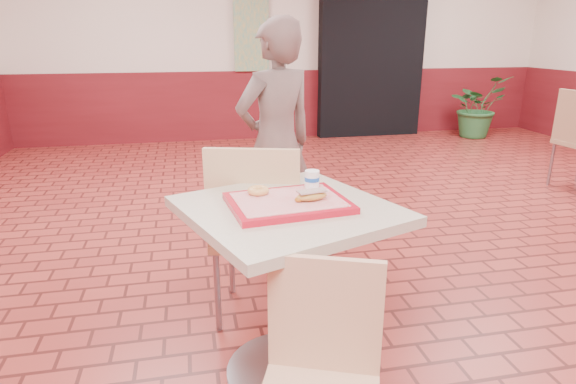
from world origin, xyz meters
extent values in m
cube|color=maroon|center=(0.00, 0.00, 0.00)|extent=(8.00, 10.00, 0.01)
cube|color=beige|center=(0.00, 5.00, 1.50)|extent=(8.00, 0.01, 3.00)
cube|color=maroon|center=(0.00, 4.98, 0.50)|extent=(8.00, 0.04, 1.00)
cube|color=black|center=(1.20, 4.88, 1.10)|extent=(1.60, 0.22, 2.20)
cube|color=gray|center=(-0.60, 4.94, 1.60)|extent=(0.50, 0.03, 1.20)
cube|color=#BFB699|center=(-1.18, -0.40, 0.80)|extent=(0.78, 0.78, 0.04)
cylinder|color=gray|center=(-1.18, -0.40, 0.39)|extent=(0.09, 0.09, 0.78)
cylinder|color=gray|center=(-1.18, -0.40, 0.02)|extent=(0.56, 0.56, 0.03)
cube|color=#DBAA83|center=(-1.16, -0.89, 0.61)|extent=(0.36, 0.16, 0.41)
cube|color=#E3BC88|center=(-1.22, 0.16, 0.47)|extent=(0.56, 0.56, 0.04)
cube|color=#E3BC88|center=(-1.28, -0.04, 0.74)|extent=(0.45, 0.16, 0.50)
cylinder|color=gray|center=(-0.98, 0.29, 0.22)|extent=(0.03, 0.03, 0.45)
cylinder|color=gray|center=(-1.36, 0.40, 0.22)|extent=(0.03, 0.03, 0.45)
cylinder|color=gray|center=(-1.09, -0.08, 0.22)|extent=(0.03, 0.03, 0.45)
cylinder|color=gray|center=(-1.47, 0.02, 0.22)|extent=(0.03, 0.03, 0.45)
imported|color=#725D58|center=(-1.00, 0.86, 0.80)|extent=(0.69, 0.59, 1.61)
cube|color=#B40D20|center=(-1.18, -0.40, 0.84)|extent=(0.47, 0.37, 0.03)
cube|color=#E18585|center=(-1.18, -0.40, 0.85)|extent=(0.42, 0.31, 0.00)
torus|color=#E7A554|center=(-1.29, -0.30, 0.87)|extent=(0.09, 0.09, 0.03)
ellipsoid|color=#BE8837|center=(-1.09, -0.43, 0.87)|extent=(0.14, 0.09, 0.04)
cube|color=white|center=(-1.09, -0.43, 0.89)|extent=(0.13, 0.07, 0.01)
ellipsoid|color=#A75717|center=(-1.15, -0.44, 0.86)|extent=(0.03, 0.03, 0.02)
cylinder|color=white|center=(-1.05, -0.28, 0.89)|extent=(0.06, 0.06, 0.08)
cylinder|color=blue|center=(-1.05, -0.28, 0.90)|extent=(0.06, 0.06, 0.02)
cube|color=tan|center=(2.10, 1.74, 0.74)|extent=(0.09, 0.46, 0.50)
cylinder|color=gray|center=(2.09, 1.94, 0.22)|extent=(0.03, 0.03, 0.45)
imported|color=#286430|center=(2.76, 4.40, 0.46)|extent=(1.00, 0.92, 0.93)
camera|label=1|loc=(-1.56, -2.21, 1.49)|focal=30.00mm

